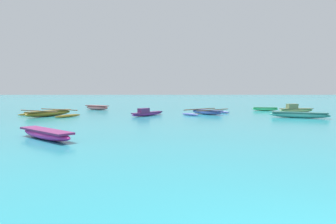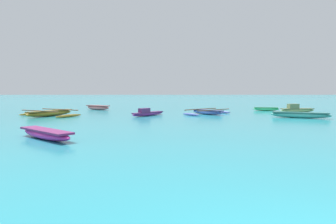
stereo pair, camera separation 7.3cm
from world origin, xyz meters
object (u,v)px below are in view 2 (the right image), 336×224
at_px(moored_boat_1, 299,115).
at_px(moored_boat_2, 49,113).
at_px(moored_boat_5, 45,134).
at_px(moored_boat_7, 147,113).
at_px(moored_boat_0, 97,107).
at_px(moored_boat_3, 265,109).
at_px(moored_boat_4, 296,109).
at_px(moored_boat_6, 207,112).

bearing_deg(moored_boat_1, moored_boat_2, -161.50).
height_order(moored_boat_1, moored_boat_5, moored_boat_1).
distance_m(moored_boat_2, moored_boat_7, 7.36).
xyz_separation_m(moored_boat_0, moored_boat_1, (16.28, -8.67, -0.02)).
bearing_deg(moored_boat_3, moored_boat_0, -173.17).
relative_size(moored_boat_4, moored_boat_5, 1.01).
bearing_deg(moored_boat_6, moored_boat_2, -124.13).
distance_m(moored_boat_4, moored_boat_7, 13.30).
bearing_deg(moored_boat_7, moored_boat_6, -36.16).
distance_m(moored_boat_1, moored_boat_7, 11.04).
relative_size(moored_boat_0, moored_boat_1, 0.72).
bearing_deg(moored_boat_0, moored_boat_7, -19.32).
bearing_deg(moored_boat_2, moored_boat_5, -130.78).
distance_m(moored_boat_0, moored_boat_7, 8.72).
bearing_deg(moored_boat_1, moored_boat_0, 175.36).
bearing_deg(moored_boat_7, moored_boat_2, 130.05).
height_order(moored_boat_1, moored_boat_7, moored_boat_7).
bearing_deg(moored_boat_1, moored_boat_7, -166.07).
distance_m(moored_boat_5, moored_boat_7, 11.34).
bearing_deg(moored_boat_6, moored_boat_4, 62.59).
distance_m(moored_boat_1, moored_boat_6, 6.90).
bearing_deg(moored_boat_5, moored_boat_2, 152.45).
height_order(moored_boat_1, moored_boat_3, moored_boat_1).
distance_m(moored_boat_0, moored_boat_2, 7.37).
relative_size(moored_boat_5, moored_boat_6, 0.75).
bearing_deg(moored_boat_1, moored_boat_3, 113.56).
bearing_deg(moored_boat_5, moored_boat_6, 98.05).
height_order(moored_boat_4, moored_boat_5, moored_boat_4).
bearing_deg(moored_boat_4, moored_boat_1, -117.29).
height_order(moored_boat_3, moored_boat_7, moored_boat_7).
bearing_deg(moored_boat_4, moored_boat_6, -172.36).
height_order(moored_boat_0, moored_boat_6, moored_boat_0).
bearing_deg(moored_boat_6, moored_boat_3, 82.34).
distance_m(moored_boat_3, moored_boat_4, 2.87).
relative_size(moored_boat_2, moored_boat_3, 1.99).
distance_m(moored_boat_2, moored_boat_4, 20.55).
xyz_separation_m(moored_boat_0, moored_boat_3, (16.26, -1.40, -0.06)).
bearing_deg(moored_boat_0, moored_boat_2, -72.99).
bearing_deg(moored_boat_4, moored_boat_5, -145.31).
xyz_separation_m(moored_boat_1, moored_boat_3, (-0.02, 7.28, -0.04)).
bearing_deg(moored_boat_2, moored_boat_0, 13.00).
xyz_separation_m(moored_boat_6, moored_boat_7, (-4.76, -1.34, 0.01)).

